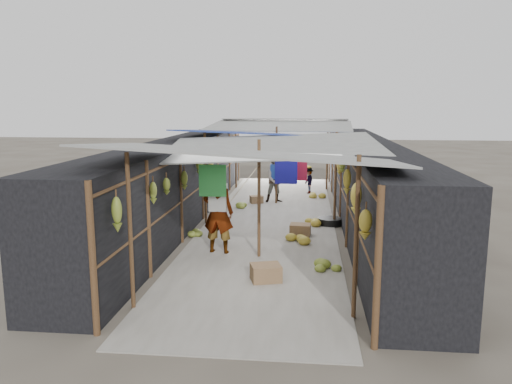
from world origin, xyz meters
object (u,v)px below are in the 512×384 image
(crate_near, at_px, (300,230))
(vendor_seated, at_px, (308,181))
(shopper_blue, at_px, (276,180))
(black_basin, at_px, (330,222))
(vendor_elderly, at_px, (218,212))

(crate_near, distance_m, vendor_seated, 6.12)
(crate_near, xyz_separation_m, shopper_blue, (-0.89, 4.33, 0.63))
(black_basin, xyz_separation_m, shopper_blue, (-1.72, 3.09, 0.68))
(vendor_elderly, bearing_deg, vendor_seated, -97.64)
(vendor_elderly, relative_size, vendor_seated, 1.89)
(vendor_seated, bearing_deg, vendor_elderly, -30.41)
(shopper_blue, xyz_separation_m, vendor_seated, (1.10, 1.78, -0.28))
(crate_near, height_order, vendor_seated, vendor_seated)
(black_basin, bearing_deg, vendor_elderly, -132.10)
(crate_near, height_order, black_basin, crate_near)
(shopper_blue, bearing_deg, black_basin, -78.93)
(black_basin, bearing_deg, shopper_blue, 119.04)
(black_basin, relative_size, shopper_blue, 0.43)
(vendor_elderly, bearing_deg, shopper_blue, -91.81)
(black_basin, xyz_separation_m, vendor_elderly, (-2.64, -2.92, 0.85))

